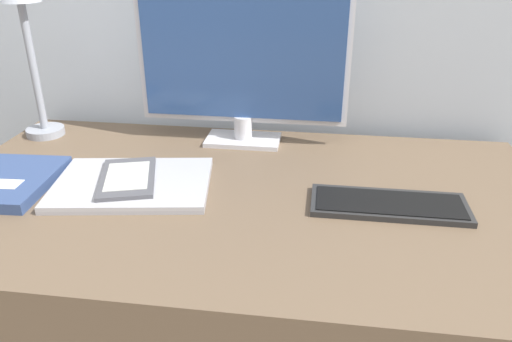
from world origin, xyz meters
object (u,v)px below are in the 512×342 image
Objects in this scene: laptop at (133,184)px; ereader at (128,178)px; keyboard at (389,204)px; notebook at (7,181)px; desk_lamp at (26,29)px; monitor at (242,52)px.

laptop is 1.66× the size of ereader.
keyboard is 0.81m from notebook.
desk_lamp is at bearing 104.45° from notebook.
monitor is 2.44× the size of ereader.
notebook reaches higher than keyboard.
monitor is 1.47× the size of laptop.
keyboard is at bearing -17.57° from desk_lamp.
desk_lamp is 0.41m from notebook.
monitor reaches higher than desk_lamp.
ereader is 0.50m from desk_lamp.
ereader reaches higher than keyboard.
monitor is 1.27× the size of desk_lamp.
monitor is at bearing 56.70° from laptop.
desk_lamp is (-0.34, 0.27, 0.26)m from ereader.
monitor is 0.42m from ereader.
keyboard is (0.35, -0.31, -0.23)m from monitor.
desk_lamp reaches higher than laptop.
desk_lamp is (-0.54, -0.03, 0.05)m from monitor.
ereader is (-0.01, 0.00, 0.01)m from laptop.
laptop is 0.27m from notebook.
ereader is at bearing -124.94° from monitor.
keyboard is 0.98m from desk_lamp.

